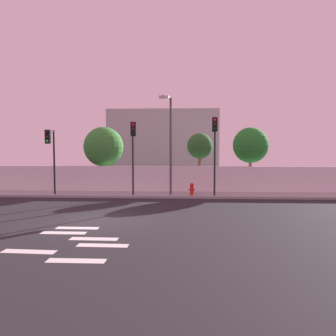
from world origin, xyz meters
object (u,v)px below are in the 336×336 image
Objects in this scene: roadside_tree_midleft at (200,146)px; roadside_tree_midright at (251,145)px; traffic_light_left at (51,148)px; street_lamp_curbside at (170,138)px; traffic_light_center at (215,140)px; roadside_tree_leftmost at (104,147)px; fire_hydrant at (192,189)px; traffic_light_right at (133,143)px.

roadside_tree_midright is at bearing 0.00° from roadside_tree_midleft.
street_lamp_curbside reaches higher than traffic_light_left.
traffic_light_center is 1.05× the size of roadside_tree_leftmost.
fire_hydrant is 0.18× the size of roadside_tree_midleft.
roadside_tree_midleft is (4.45, 3.59, -0.26)m from traffic_light_right.
roadside_tree_midright is at bearing 0.00° from roadside_tree_leftmost.
street_lamp_curbside reaches higher than roadside_tree_midright.
traffic_light_center is 0.78× the size of street_lamp_curbside.
traffic_light_center is at bearing -77.25° from roadside_tree_midleft.
traffic_light_right is at bearing -141.10° from roadside_tree_midleft.
roadside_tree_midright is (2.90, 3.66, -0.37)m from traffic_light_center.
traffic_light_right is at bearing -52.45° from roadside_tree_leftmost.
street_lamp_curbside reaches higher than fire_hydrant.
street_lamp_curbside reaches higher than traffic_light_right.
fire_hydrant is 0.17× the size of roadside_tree_leftmost.
traffic_light_right reaches higher than roadside_tree_midright.
traffic_light_center reaches higher than traffic_light_right.
traffic_light_right is 4.93m from fire_hydrant.
roadside_tree_leftmost reaches higher than traffic_light_left.
roadside_tree_leftmost is at bearing 155.52° from fire_hydrant.
traffic_light_right is 5.95× the size of fire_hydrant.
roadside_tree_leftmost reaches higher than roadside_tree_midleft.
fire_hydrant is at bearing 4.04° from traffic_light_left.
traffic_light_left is 0.67× the size of street_lamp_curbside.
street_lamp_curbside is 1.36× the size of roadside_tree_midright.
roadside_tree_midleft is (0.62, 3.00, 2.78)m from fire_hydrant.
street_lamp_curbside is 6.63m from roadside_tree_midright.
traffic_light_right is at bearing -169.34° from street_lamp_curbside.
roadside_tree_leftmost is at bearing -180.00° from roadside_tree_midleft.
roadside_tree_midright reaches higher than traffic_light_left.
roadside_tree_midleft is at bearing 102.75° from traffic_light_center.
traffic_light_right is (-5.28, 0.07, -0.19)m from traffic_light_center.
traffic_light_center reaches higher than roadside_tree_leftmost.
traffic_light_right is at bearing -156.30° from roadside_tree_midright.
roadside_tree_leftmost reaches higher than roadside_tree_midright.
traffic_light_right is at bearing 179.28° from traffic_light_center.
street_lamp_curbside is 1.34× the size of roadside_tree_leftmost.
traffic_light_center is at bearing -24.46° from roadside_tree_leftmost.
roadside_tree_leftmost is 7.21m from roadside_tree_midleft.
roadside_tree_midright is at bearing 23.70° from traffic_light_right.
street_lamp_curbside is 6.05m from roadside_tree_leftmost.
traffic_light_center reaches higher than fire_hydrant.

